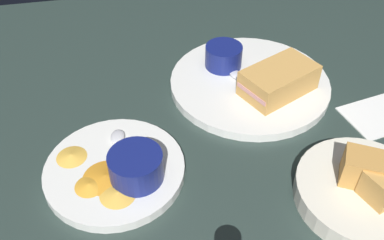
{
  "coord_description": "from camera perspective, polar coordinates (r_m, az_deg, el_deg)",
  "views": [
    {
      "loc": [
        16.06,
        48.02,
        49.09
      ],
      "look_at": [
        5.77,
        -1.52,
        3.0
      ],
      "focal_mm": 39.75,
      "sensor_mm": 36.0,
      "label": 1
    }
  ],
  "objects": [
    {
      "name": "ramekin_light_gravy",
      "position": [
        0.61,
        -7.54,
        -6.1
      ],
      "size": [
        7.82,
        7.82,
        4.35
      ],
      "color": "navy",
      "rests_on": "plate_chips_companion"
    },
    {
      "name": "plantain_chip_scatter",
      "position": [
        0.63,
        -12.42,
        -7.52
      ],
      "size": [
        12.76,
        14.99,
        0.6
      ],
      "color": "gold",
      "rests_on": "plate_chips_companion"
    },
    {
      "name": "paper_napkin_folded",
      "position": [
        0.8,
        23.63,
        0.54
      ],
      "size": [
        12.44,
        10.84,
        0.4
      ],
      "primitive_type": "cube",
      "rotation": [
        0.0,
        0.0,
        0.18
      ],
      "color": "white",
      "rests_on": "ground_plane"
    },
    {
      "name": "ground_plane",
      "position": [
        0.72,
        4.78,
        -2.83
      ],
      "size": [
        110.0,
        110.0,
        3.0
      ],
      "primitive_type": "cube",
      "color": "#283833"
    },
    {
      "name": "spoon_by_dark_ramekin",
      "position": [
        0.79,
        6.52,
        5.56
      ],
      "size": [
        4.82,
        9.76,
        0.8
      ],
      "color": "silver",
      "rests_on": "plate_sandwich_main"
    },
    {
      "name": "plate_sandwich_main",
      "position": [
        0.8,
        7.71,
        4.91
      ],
      "size": [
        29.46,
        29.46,
        1.6
      ],
      "primitive_type": "cylinder",
      "color": "white",
      "rests_on": "ground_plane"
    },
    {
      "name": "sandwich_half_near",
      "position": [
        0.77,
        11.56,
        5.27
      ],
      "size": [
        14.98,
        12.32,
        4.8
      ],
      "color": "tan",
      "rests_on": "plate_sandwich_main"
    },
    {
      "name": "bread_basket_rear",
      "position": [
        0.64,
        22.45,
        -8.57
      ],
      "size": [
        19.01,
        19.01,
        7.61
      ],
      "color": "silver",
      "rests_on": "ground_plane"
    },
    {
      "name": "ramekin_dark_sauce",
      "position": [
        0.82,
        4.27,
        8.63
      ],
      "size": [
        7.02,
        7.02,
        4.22
      ],
      "color": "navy",
      "rests_on": "plate_sandwich_main"
    },
    {
      "name": "spoon_by_gravy_ramekin",
      "position": [
        0.67,
        -10.05,
        -3.02
      ],
      "size": [
        3.12,
        9.96,
        0.8
      ],
      "color": "silver",
      "rests_on": "plate_chips_companion"
    },
    {
      "name": "plate_chips_companion",
      "position": [
        0.65,
        -10.3,
        -6.61
      ],
      "size": [
        20.94,
        20.94,
        1.6
      ],
      "primitive_type": "cylinder",
      "color": "white",
      "rests_on": "ground_plane"
    }
  ]
}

